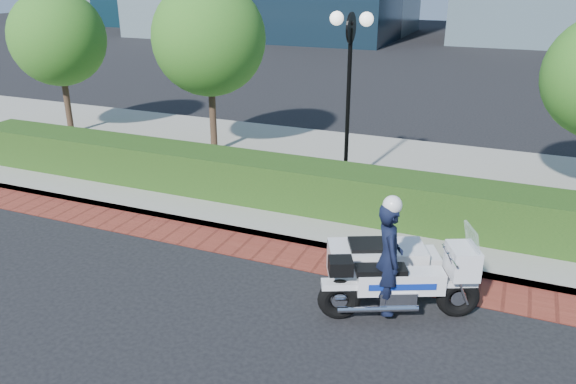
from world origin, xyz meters
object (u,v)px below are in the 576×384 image
at_px(police_motorcycle, 389,266).
at_px(tree_b, 209,39).
at_px(tree_a, 58,38).
at_px(lamppost, 349,74).

bearing_deg(police_motorcycle, tree_b, 113.60).
relative_size(tree_a, tree_b, 0.94).
bearing_deg(tree_b, police_motorcycle, -41.90).
distance_m(tree_a, police_motorcycle, 13.82).
xyz_separation_m(lamppost, police_motorcycle, (2.19, -4.70, -2.24)).
distance_m(lamppost, police_motorcycle, 5.65).
height_order(lamppost, tree_a, tree_a).
bearing_deg(tree_a, police_motorcycle, -26.22).
xyz_separation_m(tree_b, police_motorcycle, (6.69, -6.00, -2.71)).
height_order(lamppost, tree_b, tree_b).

